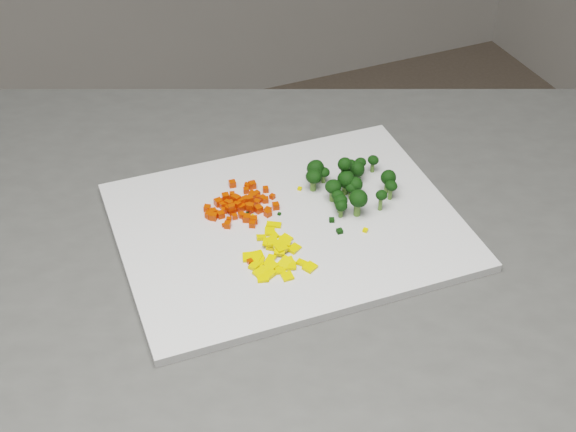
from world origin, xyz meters
name	(u,v)px	position (x,y,z in m)	size (l,w,h in m)	color
cutting_board	(288,226)	(0.34, 0.22, 0.91)	(0.40, 0.31, 0.01)	silver
carrot_pile	(240,199)	(0.29, 0.27, 0.92)	(0.09, 0.09, 0.03)	red
pepper_pile	(276,247)	(0.30, 0.18, 0.92)	(0.10, 0.10, 0.01)	yellow
broccoli_pile	(350,175)	(0.43, 0.25, 0.94)	(0.11, 0.11, 0.05)	black
carrot_cube_0	(222,205)	(0.27, 0.28, 0.91)	(0.01, 0.01, 0.01)	red
carrot_cube_1	(230,203)	(0.28, 0.27, 0.92)	(0.01, 0.01, 0.01)	red
carrot_cube_2	(214,217)	(0.26, 0.26, 0.92)	(0.01, 0.01, 0.01)	red
carrot_cube_3	(268,211)	(0.32, 0.25, 0.91)	(0.01, 0.01, 0.01)	red
carrot_cube_4	(233,203)	(0.29, 0.28, 0.91)	(0.01, 0.01, 0.01)	red
carrot_cube_5	(239,208)	(0.29, 0.27, 0.91)	(0.01, 0.01, 0.01)	red
carrot_cube_6	(253,198)	(0.31, 0.28, 0.91)	(0.01, 0.01, 0.01)	red
carrot_cube_7	(252,193)	(0.32, 0.29, 0.91)	(0.01, 0.01, 0.01)	red
carrot_cube_8	(237,199)	(0.29, 0.27, 0.92)	(0.01, 0.01, 0.01)	red
carrot_cube_9	(257,197)	(0.32, 0.28, 0.91)	(0.01, 0.01, 0.01)	red
carrot_cube_10	(266,189)	(0.33, 0.29, 0.91)	(0.01, 0.01, 0.01)	red
carrot_cube_11	(272,197)	(0.34, 0.27, 0.91)	(0.01, 0.01, 0.01)	red
carrot_cube_12	(226,197)	(0.28, 0.29, 0.92)	(0.01, 0.01, 0.01)	red
carrot_cube_13	(249,199)	(0.31, 0.27, 0.92)	(0.01, 0.01, 0.01)	red
carrot_cube_14	(249,187)	(0.32, 0.30, 0.91)	(0.01, 0.01, 0.01)	red
carrot_cube_15	(221,201)	(0.27, 0.29, 0.91)	(0.01, 0.01, 0.01)	red
carrot_cube_16	(249,206)	(0.30, 0.26, 0.92)	(0.01, 0.01, 0.01)	red
carrot_cube_17	(241,201)	(0.29, 0.27, 0.92)	(0.01, 0.01, 0.01)	red
carrot_cube_18	(250,206)	(0.30, 0.25, 0.92)	(0.01, 0.01, 0.01)	red
carrot_cube_19	(241,215)	(0.29, 0.25, 0.91)	(0.01, 0.01, 0.01)	red
carrot_cube_20	(232,184)	(0.30, 0.32, 0.91)	(0.01, 0.01, 0.01)	red
carrot_cube_21	(257,203)	(0.31, 0.27, 0.91)	(0.01, 0.01, 0.01)	red
carrot_cube_22	(250,210)	(0.30, 0.26, 0.91)	(0.01, 0.01, 0.01)	red
carrot_cube_23	(247,185)	(0.32, 0.31, 0.91)	(0.01, 0.01, 0.01)	red
carrot_cube_24	(224,210)	(0.27, 0.27, 0.91)	(0.01, 0.01, 0.01)	red
carrot_cube_25	(232,211)	(0.28, 0.26, 0.92)	(0.01, 0.01, 0.01)	red
carrot_cube_26	(252,224)	(0.29, 0.23, 0.91)	(0.01, 0.01, 0.01)	red
carrot_cube_27	(242,207)	(0.29, 0.27, 0.92)	(0.01, 0.01, 0.01)	red
carrot_cube_28	(210,215)	(0.25, 0.27, 0.91)	(0.01, 0.01, 0.01)	red
carrot_cube_29	(246,199)	(0.30, 0.27, 0.92)	(0.01, 0.01, 0.01)	red
carrot_cube_30	(252,197)	(0.31, 0.28, 0.91)	(0.01, 0.01, 0.01)	red
carrot_cube_31	(237,204)	(0.29, 0.28, 0.91)	(0.01, 0.01, 0.01)	red
carrot_cube_32	(229,220)	(0.27, 0.25, 0.91)	(0.01, 0.01, 0.01)	red
carrot_cube_33	(266,200)	(0.33, 0.27, 0.91)	(0.01, 0.01, 0.01)	red
carrot_cube_34	(218,202)	(0.27, 0.29, 0.92)	(0.01, 0.01, 0.01)	red
carrot_cube_35	(245,220)	(0.29, 0.24, 0.91)	(0.01, 0.01, 0.01)	red
carrot_cube_36	(232,195)	(0.29, 0.29, 0.92)	(0.01, 0.01, 0.01)	red
carrot_cube_37	(233,199)	(0.29, 0.28, 0.92)	(0.01, 0.01, 0.01)	red
carrot_cube_38	(227,202)	(0.28, 0.27, 0.92)	(0.01, 0.01, 0.01)	red
carrot_cube_39	(268,213)	(0.32, 0.24, 0.91)	(0.01, 0.01, 0.01)	red
carrot_cube_40	(247,218)	(0.29, 0.24, 0.92)	(0.01, 0.01, 0.01)	red
carrot_cube_41	(235,217)	(0.28, 0.25, 0.91)	(0.01, 0.01, 0.01)	red
carrot_cube_42	(213,212)	(0.26, 0.27, 0.91)	(0.01, 0.01, 0.01)	red
carrot_cube_43	(225,205)	(0.28, 0.27, 0.92)	(0.01, 0.01, 0.01)	red
carrot_cube_44	(245,203)	(0.30, 0.27, 0.91)	(0.01, 0.01, 0.01)	red
carrot_cube_45	(237,205)	(0.29, 0.27, 0.92)	(0.01, 0.01, 0.01)	red
carrot_cube_46	(246,191)	(0.31, 0.30, 0.91)	(0.01, 0.01, 0.01)	red
carrot_cube_47	(245,201)	(0.30, 0.27, 0.92)	(0.01, 0.01, 0.01)	red
carrot_cube_48	(209,211)	(0.26, 0.28, 0.91)	(0.01, 0.01, 0.01)	red
carrot_cube_49	(276,206)	(0.33, 0.25, 0.91)	(0.01, 0.01, 0.01)	red
carrot_cube_50	(254,220)	(0.30, 0.24, 0.92)	(0.01, 0.01, 0.01)	red
carrot_cube_51	(231,207)	(0.28, 0.26, 0.92)	(0.01, 0.01, 0.01)	red
carrot_cube_52	(259,209)	(0.31, 0.25, 0.92)	(0.01, 0.01, 0.01)	red
carrot_cube_53	(235,198)	(0.29, 0.28, 0.92)	(0.01, 0.01, 0.01)	red
carrot_cube_54	(252,185)	(0.32, 0.30, 0.92)	(0.01, 0.01, 0.01)	red
carrot_cube_55	(228,208)	(0.28, 0.26, 0.92)	(0.01, 0.01, 0.01)	red
carrot_cube_56	(243,215)	(0.29, 0.25, 0.91)	(0.01, 0.01, 0.01)	red
carrot_cube_57	(221,215)	(0.27, 0.26, 0.91)	(0.01, 0.01, 0.01)	red
carrot_cube_58	(239,204)	(0.29, 0.27, 0.91)	(0.01, 0.01, 0.01)	red
carrot_cube_59	(228,225)	(0.27, 0.24, 0.91)	(0.01, 0.01, 0.01)	red
carrot_cube_60	(257,194)	(0.32, 0.28, 0.91)	(0.01, 0.01, 0.01)	red
carrot_cube_61	(251,186)	(0.32, 0.30, 0.91)	(0.01, 0.01, 0.01)	red
carrot_cube_62	(263,199)	(0.32, 0.27, 0.91)	(0.01, 0.01, 0.01)	red
carrot_cube_63	(209,215)	(0.25, 0.27, 0.91)	(0.01, 0.01, 0.01)	red
carrot_cube_64	(232,207)	(0.28, 0.26, 0.92)	(0.01, 0.01, 0.01)	red
carrot_cube_65	(228,203)	(0.28, 0.28, 0.91)	(0.01, 0.01, 0.01)	red
carrot_cube_66	(235,204)	(0.29, 0.28, 0.91)	(0.01, 0.01, 0.01)	red
carrot_cube_67	(207,208)	(0.25, 0.28, 0.91)	(0.01, 0.01, 0.01)	red
carrot_cube_68	(216,213)	(0.26, 0.27, 0.91)	(0.01, 0.01, 0.01)	red
pepper_chunk_0	(280,269)	(0.30, 0.15, 0.91)	(0.02, 0.01, 0.00)	yellow
pepper_chunk_1	(262,273)	(0.27, 0.15, 0.91)	(0.02, 0.02, 0.00)	yellow
pepper_chunk_2	(274,235)	(0.31, 0.20, 0.91)	(0.01, 0.01, 0.00)	yellow
pepper_chunk_3	(280,247)	(0.31, 0.18, 0.92)	(0.02, 0.01, 0.00)	yellow
pepper_chunk_4	(286,239)	(0.32, 0.19, 0.91)	(0.01, 0.01, 0.00)	yellow
pepper_chunk_5	(273,247)	(0.30, 0.18, 0.91)	(0.01, 0.01, 0.00)	yellow
pepper_chunk_6	(257,256)	(0.28, 0.18, 0.91)	(0.02, 0.01, 0.00)	yellow
pepper_chunk_7	(269,243)	(0.30, 0.19, 0.92)	(0.01, 0.02, 0.00)	yellow
pepper_chunk_8	(248,257)	(0.27, 0.18, 0.91)	(0.01, 0.01, 0.00)	yellow
pepper_chunk_9	(289,266)	(0.31, 0.15, 0.91)	(0.02, 0.01, 0.00)	yellow
pepper_chunk_10	(269,275)	(0.28, 0.14, 0.91)	(0.02, 0.01, 0.00)	yellow
pepper_chunk_11	(272,242)	(0.30, 0.19, 0.92)	(0.02, 0.01, 0.00)	yellow
pepper_chunk_12	(256,259)	(0.28, 0.17, 0.91)	(0.01, 0.01, 0.00)	yellow
pepper_chunk_13	(263,278)	(0.27, 0.14, 0.91)	(0.01, 0.01, 0.00)	yellow
pepper_chunk_14	(290,263)	(0.31, 0.15, 0.91)	(0.02, 0.01, 0.00)	yellow
pepper_chunk_15	(270,267)	(0.29, 0.15, 0.91)	(0.02, 0.01, 0.00)	yellow
pepper_chunk_16	(280,250)	(0.31, 0.17, 0.92)	(0.01, 0.01, 0.00)	yellow
pepper_chunk_17	(270,261)	(0.29, 0.16, 0.91)	(0.02, 0.01, 0.00)	yellow
pepper_chunk_18	(283,265)	(0.30, 0.15, 0.91)	(0.01, 0.01, 0.00)	yellow
pepper_chunk_19	(294,248)	(0.32, 0.17, 0.91)	(0.01, 0.02, 0.00)	yellow
pepper_chunk_20	(258,262)	(0.28, 0.17, 0.91)	(0.02, 0.01, 0.00)	yellow
pepper_chunk_21	(256,265)	(0.27, 0.16, 0.91)	(0.02, 0.01, 0.00)	yellow
pepper_chunk_22	(274,225)	(0.32, 0.22, 0.91)	(0.02, 0.01, 0.00)	yellow
pepper_chunk_23	(270,232)	(0.31, 0.21, 0.91)	(0.01, 0.01, 0.00)	yellow
pepper_chunk_24	(286,262)	(0.31, 0.15, 0.91)	(0.02, 0.01, 0.00)	yellow
pepper_chunk_25	(310,267)	(0.33, 0.14, 0.91)	(0.01, 0.01, 0.00)	yellow
pepper_chunk_26	(287,276)	(0.30, 0.13, 0.91)	(0.01, 0.01, 0.00)	yellow
pepper_chunk_27	(303,263)	(0.32, 0.15, 0.91)	(0.01, 0.01, 0.00)	yellow
pepper_chunk_28	(284,242)	(0.32, 0.18, 0.92)	(0.01, 0.02, 0.00)	yellow
pepper_chunk_29	(261,237)	(0.30, 0.21, 0.91)	(0.01, 0.01, 0.00)	yellow
broccoli_floret_0	(333,191)	(0.41, 0.24, 0.93)	(0.03, 0.03, 0.03)	black
broccoli_floret_1	(345,184)	(0.43, 0.25, 0.93)	(0.03, 0.03, 0.03)	black
broccoli_floret_2	(351,191)	(0.43, 0.23, 0.92)	(0.02, 0.02, 0.02)	black
broccoli_floret_3	(381,201)	(0.45, 0.20, 0.92)	(0.02, 0.02, 0.03)	black
broccoli_floret_4	(340,204)	(0.40, 0.22, 0.92)	(0.02, 0.02, 0.02)	black
broccoli_floret_5	(360,167)	(0.46, 0.27, 0.92)	(0.02, 0.02, 0.03)	black
broccoli_floret_6	(350,168)	(0.44, 0.27, 0.93)	(0.02, 0.02, 0.02)	black
broccoli_floret_7	(356,173)	(0.45, 0.26, 0.92)	(0.03, 0.03, 0.03)	black
broccoli_floret_8	(313,181)	(0.39, 0.27, 0.93)	(0.03, 0.03, 0.03)	black
broccoli_floret_9	(390,190)	(0.47, 0.21, 0.92)	(0.02, 0.02, 0.03)	black
broccoli_floret_10	(355,188)	(0.43, 0.24, 0.92)	(0.02, 0.02, 0.03)	black
broccoli_floret_11	(324,175)	(0.41, 0.28, 0.92)	(0.02, 0.02, 0.02)	black
broccoli_floret_12	(358,204)	(0.42, 0.20, 0.93)	(0.03, 0.03, 0.03)	black
broccoli_floret_13	(337,199)	(0.41, 0.23, 0.92)	(0.02, 0.02, 0.02)	black
broccoli_floret_14	(315,172)	(0.40, 0.29, 0.93)	(0.03, 0.03, 0.03)	black
broccoli_floret_15	(373,164)	(0.48, 0.28, 0.92)	(0.02, 0.02, 0.02)	black
broccoli_floret_16	(344,170)	(0.43, 0.26, 0.94)	(0.02, 0.02, 0.03)	black
broccoli_floret_17	(387,182)	(0.48, 0.23, 0.93)	(0.03, 0.03, 0.03)	black
broccoli_floret_18	(348,172)	(0.44, 0.27, 0.93)	(0.03, 0.03, 0.03)	black
broccoli_floret_19	(315,174)	(0.40, 0.28, 0.92)	(0.03, 0.03, 0.03)	black
broccoli_floret_20	(341,210)	(0.40, 0.21, 0.92)	(0.02, 0.02, 0.02)	black
broccoli_floret_21	(350,170)	(0.45, 0.28, 0.92)	(0.02, 0.02, 0.02)	black
stray_bit_0	(253,217)	(0.30, 0.25, 0.91)	(0.01, 0.01, 0.00)	yellow
stray_bit_1	(340,231)	(0.39, 0.18, 0.91)	(0.01, 0.01, 0.00)	black
stray_bit_2	(334,198)	(0.41, 0.24, 0.91)	(0.00, 0.00, 0.00)	yellow
stray_bit_3	(224,225)	(0.26, 0.24, 0.91)	(0.00, 0.00, 0.00)	red
stray_bit_4	(250,261)	(0.27, 0.17, 0.91)	(0.01, 0.01, 0.00)	red
stray_bit_5	(300,189)	(0.38, 0.28, 0.91)	(0.01, 0.01, 0.00)	yellow
stray_bit_6	(247,213)	(0.30, 0.26, 0.91)	(0.00, 0.00, 0.00)	black
stray_bit_7	(279,214)	(0.33, 0.24, 0.91)	(0.00, 0.00, 0.00)	black
stray_bit_8	(209,212)	(0.25, 0.28, 0.91)	(0.01, 0.01, 0.00)	red
stray_bit_9	(332,220)	(0.39, 0.20, 0.91)	(0.01, 0.01, 0.00)	black
stray_bit_10	(340,198)	(0.42, 0.24, 0.91)	(0.01, 0.01, 0.00)	yellow
stray_bit_11	(365,230)	(0.42, 0.17, 0.91)	(0.01, 0.01, 0.00)	yellow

